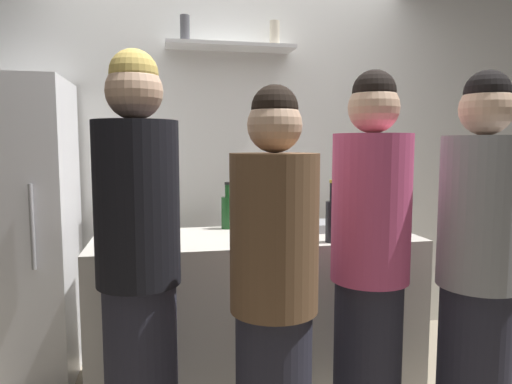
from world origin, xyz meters
TOP-DOWN VIEW (x-y plane):
  - back_wall_assembly at (0.00, 1.25)m, footprint 4.80×0.32m
  - refrigerator at (-1.30, 0.85)m, footprint 0.62×0.64m
  - counter at (0.06, 0.52)m, footprint 1.81×0.67m
  - baking_pan at (0.51, 0.61)m, footprint 0.34×0.24m
  - utensil_holder at (-0.69, 0.68)m, footprint 0.10×0.10m
  - wine_bottle_green_glass at (-0.07, 0.77)m, footprint 0.08×0.08m
  - wine_bottle_pale_glass at (0.21, 0.40)m, footprint 0.07×0.07m
  - wine_bottle_dark_glass at (0.41, 0.26)m, footprint 0.07×0.07m
  - water_bottle_plastic at (0.83, 0.63)m, footprint 0.09×0.09m
  - person_blonde at (-0.56, -0.12)m, footprint 0.34×0.34m
  - person_pink_top at (0.43, -0.18)m, footprint 0.34×0.34m
  - person_brown_jacket at (-0.05, -0.34)m, footprint 0.34×0.34m
  - person_grey_hoodie at (0.85, -0.33)m, footprint 0.34×0.34m

SIDE VIEW (x-z plane):
  - counter at x=0.06m, z-range 0.00..0.88m
  - person_brown_jacket at x=-0.05m, z-range -0.01..1.61m
  - person_grey_hoodie at x=0.85m, z-range -0.01..1.70m
  - person_pink_top at x=0.43m, z-range 0.00..1.71m
  - refrigerator at x=-1.30m, z-range 0.00..1.77m
  - person_blonde at x=-0.56m, z-range 0.00..1.77m
  - baking_pan at x=0.51m, z-range 0.88..0.93m
  - utensil_holder at x=-0.69m, z-range 0.84..1.06m
  - wine_bottle_pale_glass at x=0.21m, z-range 0.84..1.14m
  - wine_bottle_green_glass at x=-0.07m, z-range 0.85..1.14m
  - water_bottle_plastic at x=0.83m, z-range 0.87..1.12m
  - wine_bottle_dark_glass at x=0.41m, z-range 0.84..1.17m
  - back_wall_assembly at x=0.00m, z-range 0.00..2.60m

